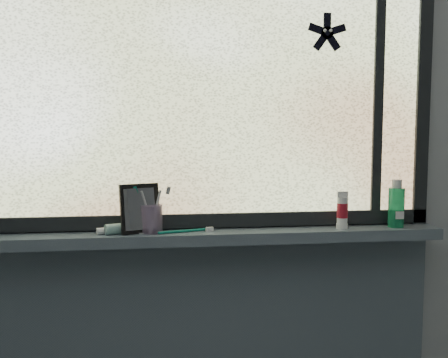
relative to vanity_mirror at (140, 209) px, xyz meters
The scene contains 13 objects.
wall_back 0.32m from the vanity_mirror, 16.43° to the left, with size 3.00×0.01×2.50m, color #9EA3A8.
windowsill 0.29m from the vanity_mirror, ahead, with size 1.62×0.14×0.04m, color #4F5D69.
window_pane 0.51m from the vanity_mirror, 11.82° to the left, with size 1.50×0.01×1.00m, color silver.
frame_bottom 0.28m from the vanity_mirror, 11.00° to the left, with size 1.60×0.03×0.05m, color black.
frame_right 1.13m from the vanity_mirror, ahead, with size 0.05×0.03×1.10m, color black.
frame_mullion 0.97m from the vanity_mirror, ahead, with size 0.04×0.03×1.00m, color black.
starfish_sticker 0.91m from the vanity_mirror, ahead, with size 0.15×0.02×0.15m, color black, non-canonical shape.
vanity_mirror is the anchor object (origin of this frame).
toothpaste_tube 0.09m from the vanity_mirror, 169.87° to the right, with size 0.20×0.04×0.04m, color silver, non-canonical shape.
toothbrush_cup 0.05m from the vanity_mirror, ahead, with size 0.07×0.07×0.10m, color #BA99CA.
toothbrush_lying 0.16m from the vanity_mirror, ahead, with size 0.21×0.02×0.01m, color #0C735E, non-canonical shape.
mouthwash_bottle 0.93m from the vanity_mirror, ahead, with size 0.06×0.06×0.14m, color #21AB69.
cream_tube 0.72m from the vanity_mirror, ahead, with size 0.04×0.04×0.10m, color silver.
Camera 1 is at (-0.20, -0.49, 1.37)m, focal length 40.00 mm.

